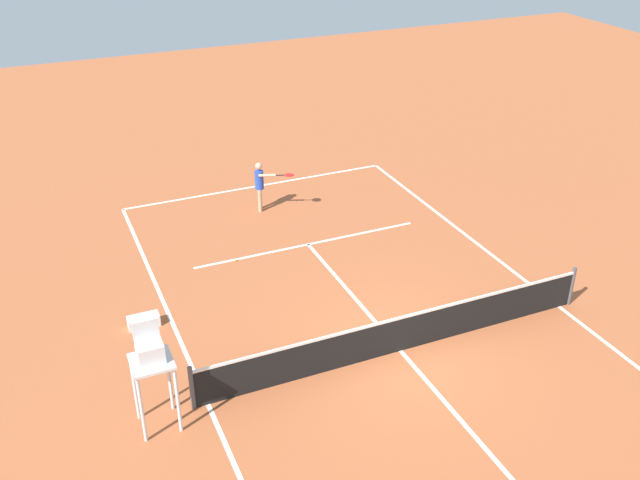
{
  "coord_description": "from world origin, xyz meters",
  "views": [
    {
      "loc": [
        7.03,
        11.5,
        10.19
      ],
      "look_at": [
        0.16,
        -4.31,
        0.8
      ],
      "focal_mm": 40.23,
      "sensor_mm": 36.0,
      "label": 1
    }
  ],
  "objects": [
    {
      "name": "ground_plane",
      "position": [
        0.0,
        0.0,
        0.0
      ],
      "size": [
        60.0,
        60.0,
        0.0
      ],
      "primitive_type": "plane",
      "color": "#AD5933"
    },
    {
      "name": "court_lines",
      "position": [
        0.0,
        0.0,
        0.0
      ],
      "size": [
        9.28,
        20.27,
        0.01
      ],
      "color": "white",
      "rests_on": "ground"
    },
    {
      "name": "tennis_net",
      "position": [
        0.0,
        0.0,
        0.5
      ],
      "size": [
        9.88,
        0.1,
        1.07
      ],
      "color": "#4C4C51",
      "rests_on": "ground"
    },
    {
      "name": "player_serving",
      "position": [
        0.48,
        -8.25,
        0.97
      ],
      "size": [
        1.15,
        0.93,
        1.64
      ],
      "rotation": [
        0.0,
        0.0,
        1.19
      ],
      "color": "#D8A884",
      "rests_on": "ground"
    },
    {
      "name": "tennis_ball",
      "position": [
        2.26,
        -5.46,
        0.03
      ],
      "size": [
        0.07,
        0.07,
        0.07
      ],
      "primitive_type": "sphere",
      "color": "#CCE033",
      "rests_on": "ground"
    },
    {
      "name": "umpire_chair",
      "position": [
        5.64,
        0.17,
        1.61
      ],
      "size": [
        0.8,
        0.8,
        2.41
      ],
      "color": "silver",
      "rests_on": "ground"
    },
    {
      "name": "equipment_bag",
      "position": [
        5.25,
        -3.33,
        0.15
      ],
      "size": [
        0.76,
        0.32,
        0.3
      ],
      "primitive_type": "cube",
      "color": "white",
      "rests_on": "ground"
    }
  ]
}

